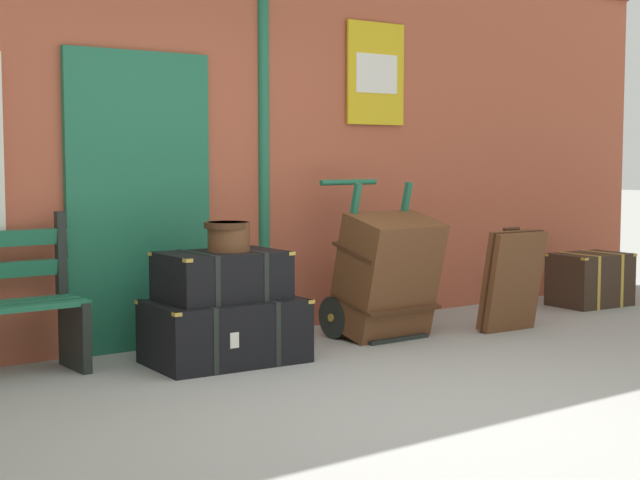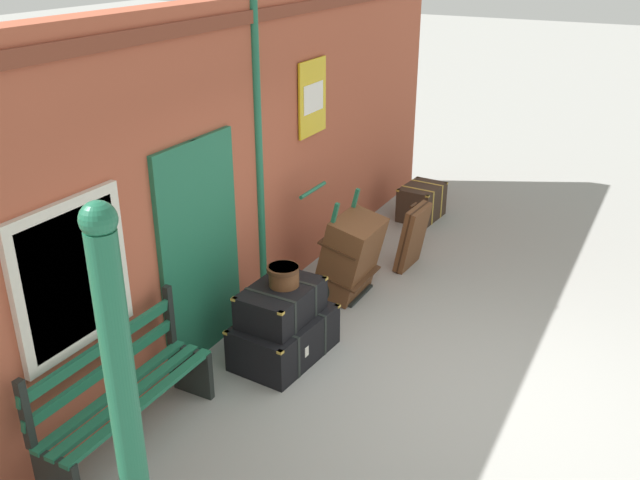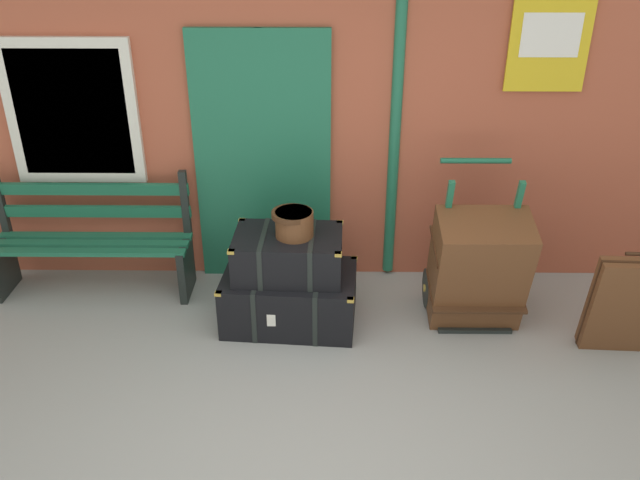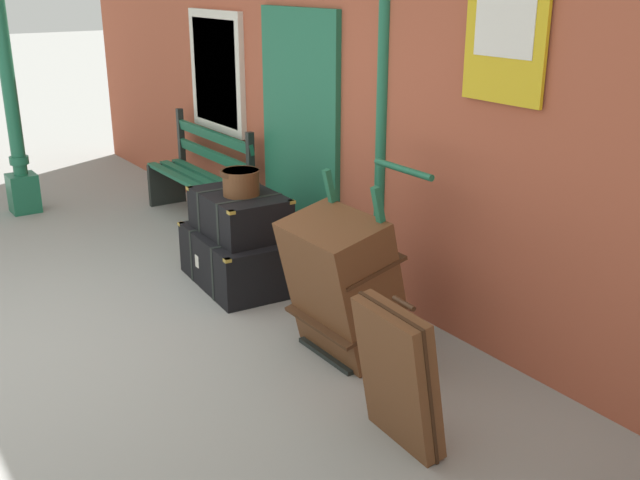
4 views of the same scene
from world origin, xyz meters
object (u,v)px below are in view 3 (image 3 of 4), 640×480
platform_bench (93,241)px  porters_trolley (471,281)px  large_brown_trunk (478,269)px  round_hatbox (294,222)px  suitcase_cream (626,305)px  steamer_trunk_base (290,298)px  steamer_trunk_middle (288,254)px

platform_bench → porters_trolley: bearing=-5.6°
large_brown_trunk → platform_bench: bearing=171.1°
round_hatbox → suitcase_cream: size_ratio=0.38×
steamer_trunk_base → round_hatbox: 0.64m
steamer_trunk_middle → porters_trolley: 1.46m
platform_bench → suitcase_cream: (4.04, -0.84, -0.05)m
round_hatbox → steamer_trunk_base: bearing=-159.0°
round_hatbox → suitcase_cream: round_hatbox is taller
porters_trolley → suitcase_cream: size_ratio=1.45×
steamer_trunk_base → steamer_trunk_middle: size_ratio=1.27×
steamer_trunk_middle → large_brown_trunk: (1.42, -0.03, -0.10)m
steamer_trunk_base → porters_trolley: porters_trolley is taller
steamer_trunk_middle → large_brown_trunk: bearing=-1.2°
platform_bench → suitcase_cream: platform_bench is taller
platform_bench → large_brown_trunk: 3.09m
steamer_trunk_base → large_brown_trunk: 1.44m
steamer_trunk_base → large_brown_trunk: large_brown_trunk is taller
steamer_trunk_base → round_hatbox: (0.04, 0.02, 0.64)m
round_hatbox → large_brown_trunk: (1.38, -0.03, -0.37)m
round_hatbox → large_brown_trunk: bearing=-1.0°
platform_bench → suitcase_cream: bearing=-11.7°
large_brown_trunk → round_hatbox: bearing=179.0°
large_brown_trunk → suitcase_cream: bearing=-20.1°
platform_bench → steamer_trunk_base: platform_bench is taller
steamer_trunk_middle → round_hatbox: round_hatbox is taller
steamer_trunk_base → round_hatbox: bearing=21.0°
platform_bench → round_hatbox: bearing=-15.1°
large_brown_trunk → porters_trolley: bearing=90.0°
porters_trolley → large_brown_trunk: 0.27m
round_hatbox → porters_trolley: bearing=6.3°
platform_bench → steamer_trunk_middle: bearing=-15.3°
platform_bench → steamer_trunk_base: 1.72m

